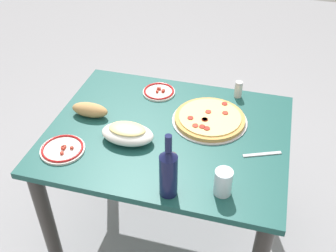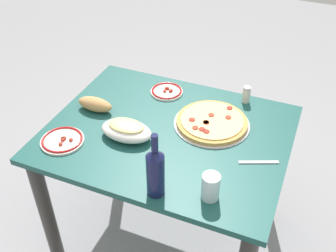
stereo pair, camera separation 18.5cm
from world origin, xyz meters
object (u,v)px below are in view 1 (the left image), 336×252
at_px(spice_shaker, 238,89).
at_px(side_plate_near, 159,92).
at_px(wine_bottle, 168,172).
at_px(side_plate_far, 63,149).
at_px(baked_pasta_dish, 127,133).
at_px(dining_table, 168,154).
at_px(bread_loaf, 90,110).
at_px(pepperoni_pizza, 210,119).
at_px(water_glass, 223,182).

bearing_deg(spice_shaker, side_plate_near, 10.89).
xyz_separation_m(wine_bottle, side_plate_far, (0.51, -0.12, -0.11)).
bearing_deg(side_plate_near, spice_shaker, -169.11).
distance_m(baked_pasta_dish, wine_bottle, 0.37).
bearing_deg(baked_pasta_dish, dining_table, -145.24).
height_order(baked_pasta_dish, side_plate_near, baked_pasta_dish).
relative_size(baked_pasta_dish, side_plate_far, 1.23).
bearing_deg(wine_bottle, side_plate_far, -12.91).
relative_size(dining_table, bread_loaf, 6.06).
relative_size(pepperoni_pizza, spice_shaker, 4.14).
bearing_deg(baked_pasta_dish, water_glass, 156.28).
bearing_deg(water_glass, side_plate_far, -4.81).
distance_m(pepperoni_pizza, water_glass, 0.46).
relative_size(dining_table, side_plate_near, 6.49).
xyz_separation_m(baked_pasta_dish, bread_loaf, (0.24, -0.13, -0.01)).
height_order(pepperoni_pizza, side_plate_near, pepperoni_pizza).
bearing_deg(wine_bottle, water_glass, -164.11).
relative_size(side_plate_near, spice_shaker, 1.95).
height_order(wine_bottle, side_plate_near, wine_bottle).
bearing_deg(side_plate_far, bread_loaf, -92.87).
height_order(dining_table, side_plate_near, side_plate_near).
xyz_separation_m(wine_bottle, bread_loaf, (0.50, -0.39, -0.08)).
xyz_separation_m(baked_pasta_dish, spice_shaker, (-0.43, -0.48, 0.00)).
bearing_deg(wine_bottle, pepperoni_pizza, -98.03).
xyz_separation_m(dining_table, pepperoni_pizza, (-0.17, -0.13, 0.15)).
distance_m(water_glass, spice_shaker, 0.69).
relative_size(baked_pasta_dish, wine_bottle, 0.83).
distance_m(dining_table, water_glass, 0.48).
height_order(side_plate_far, bread_loaf, bread_loaf).
bearing_deg(side_plate_near, bread_loaf, 46.53).
bearing_deg(water_glass, side_plate_near, -54.54).
bearing_deg(side_plate_near, dining_table, 113.71).
relative_size(wine_bottle, side_plate_near, 1.69).
distance_m(baked_pasta_dish, bread_loaf, 0.27).
relative_size(water_glass, bread_loaf, 0.61).
height_order(dining_table, spice_shaker, spice_shaker).
distance_m(side_plate_near, spice_shaker, 0.41).
bearing_deg(pepperoni_pizza, bread_loaf, 10.85).
height_order(pepperoni_pizza, side_plate_far, pepperoni_pizza).
xyz_separation_m(dining_table, spice_shaker, (-0.27, -0.37, 0.18)).
xyz_separation_m(pepperoni_pizza, side_plate_near, (0.30, -0.17, -0.01)).
bearing_deg(bread_loaf, side_plate_near, -133.47).
bearing_deg(side_plate_far, side_plate_near, -116.92).
relative_size(side_plate_near, side_plate_far, 0.87).
bearing_deg(dining_table, spice_shaker, -126.13).
xyz_separation_m(side_plate_far, bread_loaf, (-0.01, -0.27, 0.03)).
xyz_separation_m(wine_bottle, spice_shaker, (-0.17, -0.74, -0.07)).
relative_size(dining_table, spice_shaker, 12.67).
bearing_deg(dining_table, wine_bottle, 105.48).
height_order(pepperoni_pizza, wine_bottle, wine_bottle).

